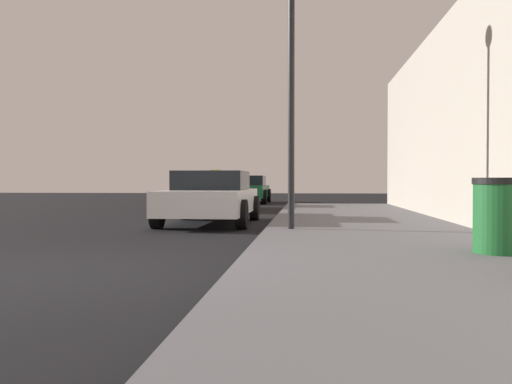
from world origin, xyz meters
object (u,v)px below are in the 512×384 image
(trash_bin, at_px, (499,215))
(car_green, at_px, (248,189))
(car_white, at_px, (211,197))
(street_lamp, at_px, (291,59))
(car_red, at_px, (215,192))

(trash_bin, height_order, car_green, car_green)
(car_white, distance_m, car_green, 12.68)
(street_lamp, xyz_separation_m, car_red, (-2.99, 9.45, -2.63))
(trash_bin, bearing_deg, street_lamp, 128.87)
(trash_bin, distance_m, street_lamp, 4.99)
(trash_bin, relative_size, car_red, 0.22)
(trash_bin, distance_m, car_red, 13.93)
(street_lamp, xyz_separation_m, car_white, (-2.01, 2.93, -2.63))
(car_white, height_order, car_green, same)
(car_white, relative_size, car_red, 1.05)
(street_lamp, distance_m, car_red, 10.26)
(car_white, distance_m, car_red, 6.59)
(street_lamp, relative_size, car_red, 1.10)
(trash_bin, distance_m, car_green, 19.57)
(trash_bin, bearing_deg, car_green, 105.19)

